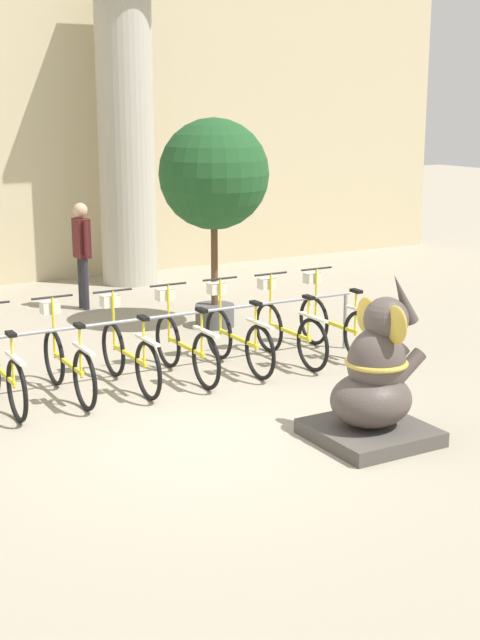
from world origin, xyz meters
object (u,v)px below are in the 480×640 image
(bicycle_5, at_px, (185,344))
(bicycle_8, at_px, (334,322))
(bicycle_4, at_px, (128,352))
(person_pedestrian, at_px, (82,246))
(bicycle_3, at_px, (67,361))
(bicycle_6, at_px, (237,336))
(bicycle_7, at_px, (288,329))
(bicycle_2, at_px, (2,370))
(elephant_statue, at_px, (375,384))
(potted_tree, at_px, (214,178))

(bicycle_5, bearing_deg, bicycle_8, -0.07)
(bicycle_4, xyz_separation_m, person_pedestrian, (0.95, 4.11, 0.61))
(bicycle_3, distance_m, bicycle_6, 2.18)
(bicycle_4, bearing_deg, bicycle_7, -0.10)
(bicycle_3, relative_size, bicycle_6, 1.00)
(bicycle_8, xyz_separation_m, person_pedestrian, (-1.95, 4.10, 0.61))
(bicycle_7, bearing_deg, bicycle_8, 1.20)
(bicycle_2, xyz_separation_m, bicycle_6, (2.91, 0.01, 0.00))
(bicycle_8, bearing_deg, bicycle_7, -178.80)
(bicycle_5, xyz_separation_m, elephant_statue, (0.69, -2.75, 0.15))
(bicycle_5, xyz_separation_m, bicycle_8, (2.18, -0.00, 0.00))
(bicycle_4, bearing_deg, bicycle_8, 0.22)
(bicycle_4, relative_size, bicycle_7, 1.00)
(potted_tree, bearing_deg, bicycle_5, -126.29)
(bicycle_7, xyz_separation_m, elephant_statue, (-0.77, -2.73, 0.15))
(bicycle_2, relative_size, potted_tree, 0.56)
(bicycle_4, relative_size, person_pedestrian, 1.00)
(bicycle_4, height_order, bicycle_5, same)
(bicycle_2, distance_m, person_pedestrian, 4.78)
(bicycle_2, xyz_separation_m, bicycle_5, (2.18, -0.01, 0.00))
(bicycle_4, distance_m, potted_tree, 3.49)
(bicycle_2, height_order, bicycle_5, same)
(bicycle_3, distance_m, bicycle_4, 0.73)
(bicycle_4, distance_m, bicycle_8, 2.91)
(bicycle_6, bearing_deg, person_pedestrian, 96.98)
(bicycle_8, relative_size, elephant_statue, 1.02)
(elephant_statue, height_order, person_pedestrian, person_pedestrian)
(potted_tree, bearing_deg, elephant_statue, -99.56)
(bicycle_6, relative_size, bicycle_8, 1.00)
(bicycle_3, height_order, bicycle_4, same)
(bicycle_7, xyz_separation_m, bicycle_8, (0.73, 0.02, 0.00))
(person_pedestrian, relative_size, potted_tree, 0.56)
(bicycle_3, relative_size, bicycle_7, 1.00)
(bicycle_6, xyz_separation_m, bicycle_7, (0.73, -0.03, 0.00))
(elephant_statue, bearing_deg, person_pedestrian, 93.85)
(bicycle_6, distance_m, bicycle_8, 1.45)
(bicycle_3, distance_m, bicycle_5, 1.45)
(bicycle_6, relative_size, bicycle_7, 1.00)
(bicycle_2, height_order, potted_tree, potted_tree)
(bicycle_6, relative_size, elephant_statue, 1.02)
(bicycle_7, height_order, elephant_statue, elephant_statue)
(bicycle_4, distance_m, bicycle_5, 0.73)
(bicycle_3, xyz_separation_m, bicycle_7, (2.91, -0.02, 0.00))
(bicycle_3, relative_size, potted_tree, 0.56)
(bicycle_2, relative_size, bicycle_8, 1.00)
(bicycle_7, height_order, bicycle_8, same)
(elephant_statue, bearing_deg, potted_tree, 80.44)
(bicycle_3, height_order, potted_tree, potted_tree)
(bicycle_4, height_order, elephant_statue, elephant_statue)
(bicycle_3, height_order, bicycle_8, same)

